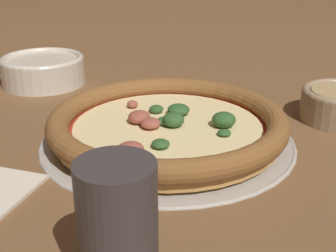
% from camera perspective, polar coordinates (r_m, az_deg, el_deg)
% --- Properties ---
extents(ground_plane, '(3.00, 3.00, 0.00)m').
position_cam_1_polar(ground_plane, '(0.64, 0.00, -1.85)').
color(ground_plane, brown).
extents(pizza_tray, '(0.35, 0.35, 0.01)m').
position_cam_1_polar(pizza_tray, '(0.64, 0.00, -1.57)').
color(pizza_tray, '#B7B2A8').
rests_on(pizza_tray, ground_plane).
extents(pizza, '(0.32, 0.32, 0.04)m').
position_cam_1_polar(pizza, '(0.63, 0.00, 0.27)').
color(pizza, tan).
rests_on(pizza, pizza_tray).
extents(bowl_far, '(0.15, 0.15, 0.05)m').
position_cam_1_polar(bowl_far, '(0.91, -14.96, 6.71)').
color(bowl_far, beige).
rests_on(bowl_far, ground_plane).
extents(drinking_cup, '(0.06, 0.06, 0.11)m').
position_cam_1_polar(drinking_cup, '(0.36, -6.04, -12.58)').
color(drinking_cup, '#383333').
rests_on(drinking_cup, ground_plane).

